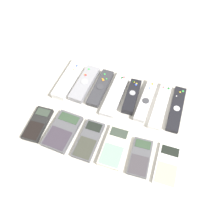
{
  "coord_description": "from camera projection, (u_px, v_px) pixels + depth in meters",
  "views": [
    {
      "loc": [
        0.14,
        -0.38,
        0.69
      ],
      "look_at": [
        0.0,
        0.03,
        0.01
      ],
      "focal_mm": 35.0,
      "sensor_mm": 36.0,
      "label": 1
    }
  ],
  "objects": [
    {
      "name": "remote_0",
      "position": [
        69.0,
        78.0,
        0.89
      ],
      "size": [
        0.06,
        0.21,
        0.03
      ],
      "rotation": [
        0.0,
        0.0,
        -0.02
      ],
      "color": "white",
      "rests_on": "ground_plane"
    },
    {
      "name": "remote_6",
      "position": [
        161.0,
        105.0,
        0.83
      ],
      "size": [
        0.05,
        0.22,
        0.02
      ],
      "rotation": [
        0.0,
        0.0,
        -0.03
      ],
      "color": "white",
      "rests_on": "ground_plane"
    },
    {
      "name": "remote_3",
      "position": [
        116.0,
        94.0,
        0.86
      ],
      "size": [
        0.06,
        0.22,
        0.02
      ],
      "rotation": [
        0.0,
        0.0,
        -0.02
      ],
      "color": "silver",
      "rests_on": "ground_plane"
    },
    {
      "name": "remote_7",
      "position": [
        176.0,
        109.0,
        0.82
      ],
      "size": [
        0.04,
        0.2,
        0.02
      ],
      "rotation": [
        0.0,
        0.0,
        -0.0
      ],
      "color": "black",
      "rests_on": "ground_plane"
    },
    {
      "name": "remote_2",
      "position": [
        101.0,
        88.0,
        0.87
      ],
      "size": [
        0.05,
        0.18,
        0.02
      ],
      "rotation": [
        0.0,
        0.0,
        -0.02
      ],
      "color": "#333338",
      "rests_on": "ground_plane"
    },
    {
      "name": "ground_plane",
      "position": [
        109.0,
        122.0,
        0.8
      ],
      "size": [
        3.0,
        3.0,
        0.0
      ],
      "primitive_type": "plane",
      "color": "beige"
    },
    {
      "name": "calculator_2",
      "position": [
        89.0,
        140.0,
        0.75
      ],
      "size": [
        0.07,
        0.15,
        0.02
      ],
      "rotation": [
        0.0,
        0.0,
        -0.01
      ],
      "color": "#4C4C51",
      "rests_on": "ground_plane"
    },
    {
      "name": "remote_5",
      "position": [
        146.0,
        100.0,
        0.84
      ],
      "size": [
        0.05,
        0.2,
        0.02
      ],
      "rotation": [
        0.0,
        0.0,
        -0.05
      ],
      "color": "silver",
      "rests_on": "ground_plane"
    },
    {
      "name": "remote_4",
      "position": [
        132.0,
        96.0,
        0.84
      ],
      "size": [
        0.05,
        0.16,
        0.03
      ],
      "rotation": [
        0.0,
        0.0,
        0.04
      ],
      "color": "black",
      "rests_on": "ground_plane"
    },
    {
      "name": "remote_1",
      "position": [
        85.0,
        84.0,
        0.88
      ],
      "size": [
        0.07,
        0.18,
        0.02
      ],
      "rotation": [
        0.0,
        0.0,
        -0.05
      ],
      "color": "gray",
      "rests_on": "ground_plane"
    },
    {
      "name": "calculator_1",
      "position": [
        63.0,
        131.0,
        0.77
      ],
      "size": [
        0.1,
        0.15,
        0.02
      ],
      "rotation": [
        0.0,
        0.0,
        -0.06
      ],
      "color": "#4C4C51",
      "rests_on": "ground_plane"
    },
    {
      "name": "calculator_5",
      "position": [
        167.0,
        165.0,
        0.7
      ],
      "size": [
        0.07,
        0.14,
        0.01
      ],
      "rotation": [
        0.0,
        0.0,
        0.02
      ],
      "color": "silver",
      "rests_on": "ground_plane"
    },
    {
      "name": "calculator_4",
      "position": [
        140.0,
        157.0,
        0.72
      ],
      "size": [
        0.07,
        0.13,
        0.01
      ],
      "rotation": [
        0.0,
        0.0,
        0.06
      ],
      "color": "#4C4C51",
      "rests_on": "ground_plane"
    },
    {
      "name": "calculator_0",
      "position": [
        38.0,
        124.0,
        0.78
      ],
      "size": [
        0.07,
        0.14,
        0.02
      ],
      "rotation": [
        0.0,
        0.0,
        0.05
      ],
      "color": "black",
      "rests_on": "ground_plane"
    },
    {
      "name": "calculator_3",
      "position": [
        115.0,
        147.0,
        0.73
      ],
      "size": [
        0.08,
        0.15,
        0.02
      ],
      "rotation": [
        0.0,
        0.0,
        0.01
      ],
      "color": "beige",
      "rests_on": "ground_plane"
    }
  ]
}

